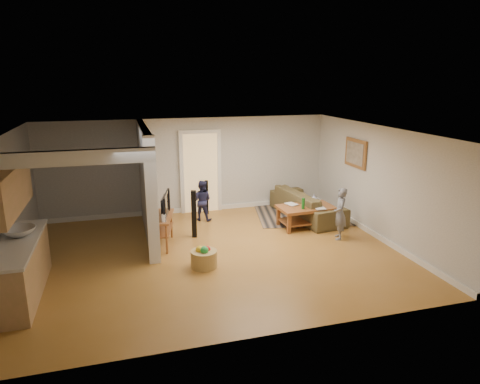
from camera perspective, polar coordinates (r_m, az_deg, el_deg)
The scene contains 11 objects.
ground at distance 8.87m, azimuth -3.46°, elevation -8.26°, with size 7.50×7.50×0.00m, color #9B6827.
room_shell at distance 8.67m, azimuth -11.13°, elevation 1.09°, with size 7.54×6.02×2.52m.
area_rug at distance 11.46m, azimuth 9.27°, elevation -2.93°, with size 2.75×2.01×0.01m, color black.
sofa at distance 11.25m, azimuth 8.86°, elevation -3.29°, with size 2.38×0.93×0.70m, color #4D4526.
coffee_table at distance 10.41m, azimuth 8.85°, elevation -2.47°, with size 1.35×0.83×0.78m.
tv_console at distance 9.22m, azimuth -10.27°, elevation -3.50°, with size 0.63×1.13×0.92m.
speaker_left at distance 9.64m, azimuth -6.15°, elevation -2.92°, with size 0.11×0.11×1.09m, color black.
speaker_right at distance 11.30m, azimuth -4.47°, elevation -0.68°, with size 0.09×0.09×0.90m, color black.
toy_basket at distance 8.25m, azimuth -4.83°, elevation -8.75°, with size 0.50×0.50×0.45m.
child at distance 9.92m, azimuth 13.00°, elevation -6.05°, with size 0.43×0.28×1.17m, color slate.
toddler at distance 10.93m, azimuth -5.05°, elevation -3.72°, with size 0.50×0.39×1.03m, color #212245.
Camera 1 is at (-1.70, -7.97, 3.51)m, focal length 32.00 mm.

